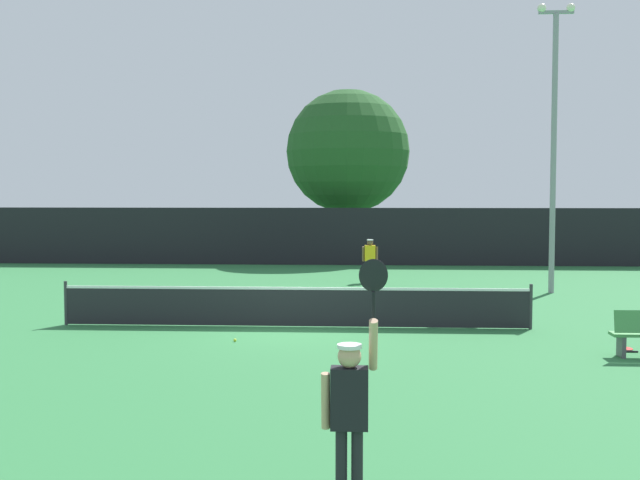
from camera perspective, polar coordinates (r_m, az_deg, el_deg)
ground_plane at (r=18.82m, az=-1.87°, el=-6.37°), size 120.00×120.00×0.00m
tennis_net at (r=18.74m, az=-1.88°, el=-4.83°), size 11.28×0.08×1.07m
perimeter_fence at (r=34.51m, az=0.42°, el=0.27°), size 36.72×0.12×2.54m
player_serving at (r=8.04m, az=2.24°, el=-11.64°), size 0.67×0.40×2.57m
player_receiving at (r=27.95m, az=3.68°, el=-1.20°), size 0.57×0.23×1.54m
tennis_ball at (r=17.08m, az=-6.24°, el=-7.30°), size 0.07×0.07×0.07m
spare_racket at (r=17.34m, az=21.49°, el=-7.41°), size 0.28×0.52×0.04m
light_pole at (r=26.02m, az=16.75°, el=7.61°), size 1.18×0.28×9.16m
large_tree at (r=38.08m, az=2.05°, el=6.48°), size 5.99×5.99×8.21m
parked_car_near at (r=42.40m, az=-10.08°, el=0.16°), size 2.46×4.42×1.69m
parked_car_mid at (r=43.27m, az=3.04°, el=0.28°), size 2.33×4.38×1.69m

